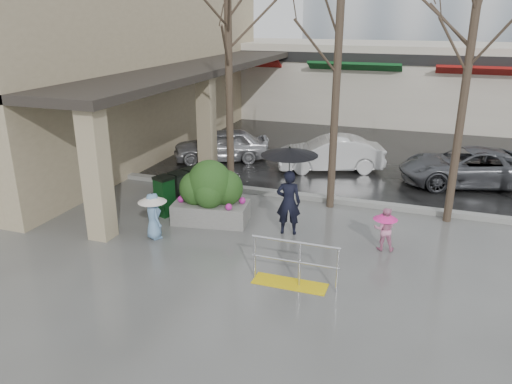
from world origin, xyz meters
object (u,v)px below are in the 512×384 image
Objects in this scene: tree_mideast at (472,39)px; child_pink at (385,226)px; planter at (211,193)px; car_c at (470,167)px; child_blue at (153,211)px; handrail at (293,269)px; woman at (289,180)px; car_a at (221,145)px; tree_west at (228,27)px; car_b at (330,154)px; tree_midwest at (340,23)px; news_boxes at (186,189)px.

child_pink is at bearing -121.73° from tree_mideast.
planter reaches higher than car_c.
child_blue is (-5.62, -1.27, 0.11)m from child_pink.
woman is at bearing 108.11° from handrail.
car_a is at bearing -40.82° from child_blue.
woman is 7.50m from car_c.
tree_west is at bearing -180.00° from tree_mideast.
planter is at bearing -11.49° from child_pink.
child_blue is at bearing 3.54° from child_pink.
car_a reaches higher than child_blue.
car_b reaches higher than child_pink.
car_c is at bearing 26.29° from tree_west.
handrail is at bearing -14.25° from car_b.
tree_west is 1.50× the size of car_c.
car_b is (2.45, 3.64, -4.45)m from tree_west.
handrail is 9.19m from car_c.
handrail is 0.88× the size of planter.
tree_midwest is 3.23× the size of planter.
news_boxes is (-4.04, -1.47, -4.66)m from tree_midwest.
child_blue is at bearing -123.13° from planter.
planter is at bearing -64.99° from car_c.
car_a is at bearing -65.17° from woman.
tree_midwest is at bearing -63.45° from car_c.
news_boxes is (-3.38, 0.80, -0.90)m from woman.
tree_west is 3.25× the size of news_boxes.
car_a reaches higher than child_pink.
tree_mideast is at bearing -112.79° from child_blue.
child_pink is 0.52× the size of news_boxes.
child_blue reaches higher than handrail.
car_b is at bearing 56.09° from tree_west.
woman reaches higher than planter.
car_b is 0.84× the size of car_c.
news_boxes is 0.57× the size of car_a.
child_blue is at bearing -99.60° from tree_west.
car_c reaches higher than child_pink.
woman is 1.09× the size of planter.
car_a is 9.00m from car_c.
handrail is 6.83m from tree_midwest.
woman is 7.28m from car_a.
tree_midwest is (-0.16, 4.80, 4.86)m from handrail.
tree_midwest is 3.32m from tree_mideast.
child_blue is 7.30m from car_a.
news_boxes is at bearing -73.11° from car_c.
planter is at bearing 139.81° from handrail.
tree_midwest is at bearing -8.76° from car_b.
planter reaches higher than handrail.
tree_west is 1.78× the size of car_b.
tree_midwest is 6.46× the size of child_pink.
car_b reaches higher than child_blue.
tree_west is 5.75m from child_blue.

